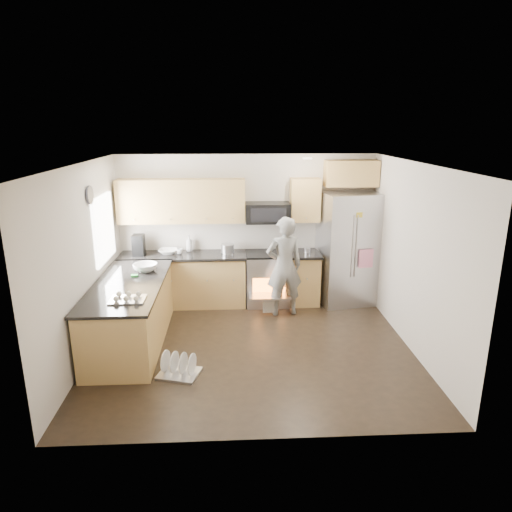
{
  "coord_description": "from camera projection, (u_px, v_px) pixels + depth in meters",
  "views": [
    {
      "loc": [
        -0.26,
        -5.93,
        3.09
      ],
      "look_at": [
        0.08,
        0.5,
        1.22
      ],
      "focal_mm": 32.0,
      "sensor_mm": 36.0,
      "label": 1
    }
  ],
  "objects": [
    {
      "name": "ground",
      "position": [
        252.0,
        347.0,
        6.57
      ],
      "size": [
        4.5,
        4.5,
        0.0
      ],
      "primitive_type": "plane",
      "color": "black",
      "rests_on": "ground"
    },
    {
      "name": "room_shell",
      "position": [
        249.0,
        234.0,
        6.11
      ],
      "size": [
        4.54,
        4.04,
        2.62
      ],
      "color": "beige",
      "rests_on": "ground"
    },
    {
      "name": "refrigerator",
      "position": [
        348.0,
        249.0,
        8.01
      ],
      "size": [
        1.07,
        0.9,
        1.97
      ],
      "rotation": [
        0.0,
        0.0,
        0.16
      ],
      "color": "#B7B7BC",
      "rests_on": "ground"
    },
    {
      "name": "dish_rack",
      "position": [
        179.0,
        369.0,
        5.83
      ],
      "size": [
        0.59,
        0.53,
        0.31
      ],
      "rotation": [
        0.0,
        0.0,
        -0.28
      ],
      "color": "#B7B7BC",
      "rests_on": "ground"
    },
    {
      "name": "person",
      "position": [
        284.0,
        266.0,
        7.5
      ],
      "size": [
        0.67,
        0.5,
        1.67
      ],
      "primitive_type": "imported",
      "rotation": [
        0.0,
        0.0,
        3.31
      ],
      "color": "gray",
      "rests_on": "ground"
    },
    {
      "name": "back_cabinet_run",
      "position": [
        214.0,
        251.0,
        7.94
      ],
      "size": [
        4.45,
        0.64,
        2.5
      ],
      "color": "tan",
      "rests_on": "ground"
    },
    {
      "name": "stove_range",
      "position": [
        268.0,
        267.0,
        8.02
      ],
      "size": [
        0.76,
        0.97,
        1.79
      ],
      "color": "#B7B7BC",
      "rests_on": "ground"
    },
    {
      "name": "peninsula",
      "position": [
        131.0,
        313.0,
        6.59
      ],
      "size": [
        0.96,
        2.36,
        1.04
      ],
      "color": "tan",
      "rests_on": "ground"
    }
  ]
}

